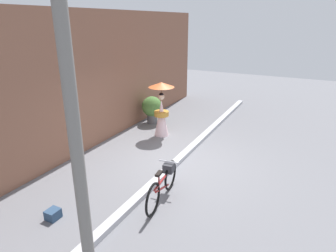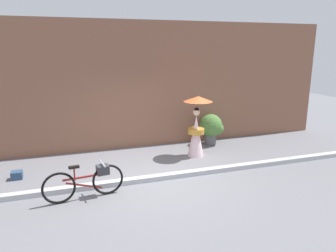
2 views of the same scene
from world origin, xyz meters
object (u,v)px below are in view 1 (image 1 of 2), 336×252
Objects in this scene: person_with_parasol at (161,109)px; potted_plant_by_door at (153,108)px; bicycle_near_officer at (163,182)px; utility_pole at (74,130)px; backpack_on_pavement at (53,214)px.

person_with_parasol reaches higher than potted_plant_by_door.
utility_pole is at bearing 178.79° from bicycle_near_officer.
potted_plant_by_door is 6.04m from backpack_on_pavement.
bicycle_near_officer reaches higher than backpack_on_pavement.
person_with_parasol is 5.04m from backpack_on_pavement.
utility_pole is (-5.67, -1.81, 1.46)m from person_with_parasol.
utility_pole reaches higher than person_with_parasol.
backpack_on_pavement is (-5.92, -1.13, -0.50)m from potted_plant_by_door.
backpack_on_pavement is (-4.97, -0.24, -0.84)m from person_with_parasol.
person_with_parasol is at bearing 2.72° from backpack_on_pavement.
bicycle_near_officer is 3.87m from person_with_parasol.
person_with_parasol is at bearing -136.60° from potted_plant_by_door.
potted_plant_by_door is (0.95, 0.90, -0.34)m from person_with_parasol.
utility_pole reaches higher than potted_plant_by_door.
potted_plant_by_door is 0.22× the size of utility_pole.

